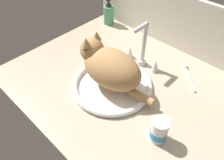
% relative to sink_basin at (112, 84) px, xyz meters
% --- Properties ---
extents(countertop, '(1.06, 0.80, 0.03)m').
position_rel_sink_basin_xyz_m(countertop, '(0.03, 0.05, -0.03)').
color(countertop, '#B7A88E').
rests_on(countertop, ground).
extents(backsplash_wall, '(1.06, 0.02, 0.32)m').
position_rel_sink_basin_xyz_m(backsplash_wall, '(0.03, 0.46, 0.12)').
color(backsplash_wall, silver).
rests_on(backsplash_wall, ground).
extents(sink_basin, '(0.36, 0.36, 0.03)m').
position_rel_sink_basin_xyz_m(sink_basin, '(0.00, 0.00, 0.00)').
color(sink_basin, white).
rests_on(sink_basin, countertop).
extents(faucet, '(0.19, 0.10, 0.24)m').
position_rel_sink_basin_xyz_m(faucet, '(-0.00, 0.21, 0.08)').
color(faucet, silver).
rests_on(faucet, countertop).
extents(cat, '(0.38, 0.19, 0.20)m').
position_rel_sink_basin_xyz_m(cat, '(-0.02, -0.00, 0.10)').
color(cat, tan).
rests_on(cat, sink_basin).
extents(soap_pump_bottle, '(0.06, 0.06, 0.16)m').
position_rel_sink_basin_xyz_m(soap_pump_bottle, '(-0.40, 0.39, 0.05)').
color(soap_pump_bottle, '#4C9E70').
rests_on(soap_pump_bottle, countertop).
extents(pill_bottle, '(0.06, 0.06, 0.10)m').
position_rel_sink_basin_xyz_m(pill_bottle, '(0.30, -0.08, 0.04)').
color(pill_bottle, white).
rests_on(pill_bottle, countertop).
extents(toothbrush, '(0.14, 0.14, 0.02)m').
position_rel_sink_basin_xyz_m(toothbrush, '(0.22, 0.29, -0.01)').
color(toothbrush, silver).
rests_on(toothbrush, countertop).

